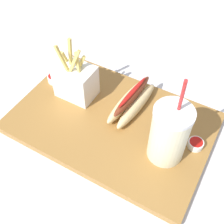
{
  "coord_description": "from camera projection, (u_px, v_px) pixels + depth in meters",
  "views": [
    {
      "loc": [
        0.23,
        -0.41,
        0.6
      ],
      "look_at": [
        0.0,
        0.0,
        0.05
      ],
      "focal_mm": 46.17,
      "sensor_mm": 36.0,
      "label": 1
    }
  ],
  "objects": [
    {
      "name": "ketchup_cup_1",
      "position": [
        196.0,
        144.0,
        0.68
      ],
      "size": [
        0.04,
        0.04,
        0.02
      ],
      "color": "white",
      "rests_on": "food_tray"
    },
    {
      "name": "ground_plane",
      "position": [
        112.0,
        127.0,
        0.76
      ],
      "size": [
        2.4,
        2.4,
        0.02
      ],
      "primitive_type": "cube",
      "color": "silver"
    },
    {
      "name": "soda_cup",
      "position": [
        169.0,
        134.0,
        0.62
      ],
      "size": [
        0.09,
        0.09,
        0.25
      ],
      "color": "beige",
      "rests_on": "food_tray"
    },
    {
      "name": "ketchup_cup_2",
      "position": [
        54.0,
        78.0,
        0.82
      ],
      "size": [
        0.04,
        0.04,
        0.02
      ],
      "color": "white",
      "rests_on": "food_tray"
    },
    {
      "name": "food_tray",
      "position": [
        112.0,
        122.0,
        0.75
      ],
      "size": [
        0.5,
        0.33,
        0.02
      ],
      "primitive_type": "cube",
      "color": "olive",
      "rests_on": "ground_plane"
    },
    {
      "name": "fries_basket",
      "position": [
        76.0,
        81.0,
        0.76
      ],
      "size": [
        0.1,
        0.07,
        0.18
      ],
      "color": "white",
      "rests_on": "food_tray"
    },
    {
      "name": "hot_dog_1",
      "position": [
        132.0,
        101.0,
        0.75
      ],
      "size": [
        0.07,
        0.19,
        0.06
      ],
      "color": "#E5C689",
      "rests_on": "food_tray"
    }
  ]
}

